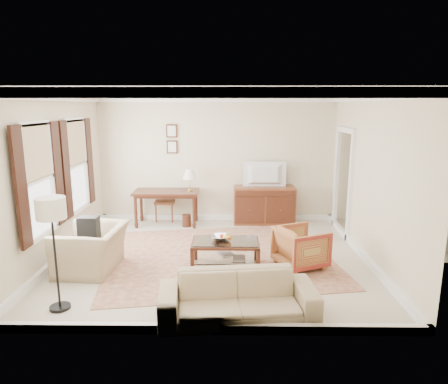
{
  "coord_description": "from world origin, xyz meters",
  "views": [
    {
      "loc": [
        0.28,
        -6.81,
        2.7
      ],
      "look_at": [
        0.2,
        0.3,
        1.15
      ],
      "focal_mm": 32.0,
      "sensor_mm": 36.0,
      "label": 1
    }
  ],
  "objects_px": {
    "tv": "(265,167)",
    "coffee_table": "(225,247)",
    "writing_desk": "(166,195)",
    "sofa": "(238,290)",
    "club_armchair": "(91,241)",
    "sideboard": "(264,205)",
    "striped_armchair": "(301,245)"
  },
  "relations": [
    {
      "from": "tv",
      "to": "coffee_table",
      "type": "xyz_separation_m",
      "value": [
        -0.88,
        -2.62,
        -0.97
      ]
    },
    {
      "from": "writing_desk",
      "to": "sofa",
      "type": "bearing_deg",
      "value": -69.54
    },
    {
      "from": "sofa",
      "to": "coffee_table",
      "type": "bearing_deg",
      "value": 89.91
    },
    {
      "from": "writing_desk",
      "to": "club_armchair",
      "type": "distance_m",
      "value": 2.75
    },
    {
      "from": "sideboard",
      "to": "striped_armchair",
      "type": "xyz_separation_m",
      "value": [
        0.4,
        -2.6,
        -0.05
      ]
    },
    {
      "from": "sideboard",
      "to": "tv",
      "type": "distance_m",
      "value": 0.9
    },
    {
      "from": "coffee_table",
      "to": "writing_desk",
      "type": "bearing_deg",
      "value": 118.94
    },
    {
      "from": "sofa",
      "to": "striped_armchair",
      "type": "bearing_deg",
      "value": 50.79
    },
    {
      "from": "club_armchair",
      "to": "striped_armchair",
      "type": "bearing_deg",
      "value": 96.24
    },
    {
      "from": "sideboard",
      "to": "sofa",
      "type": "distance_m",
      "value": 4.35
    },
    {
      "from": "writing_desk",
      "to": "striped_armchair",
      "type": "relative_size",
      "value": 1.92
    },
    {
      "from": "sideboard",
      "to": "sofa",
      "type": "xyz_separation_m",
      "value": [
        -0.71,
        -4.3,
        -0.04
      ]
    },
    {
      "from": "writing_desk",
      "to": "tv",
      "type": "xyz_separation_m",
      "value": [
        2.25,
        0.15,
        0.65
      ]
    },
    {
      "from": "striped_armchair",
      "to": "club_armchair",
      "type": "relative_size",
      "value": 0.67
    },
    {
      "from": "sideboard",
      "to": "coffee_table",
      "type": "relative_size",
      "value": 1.24
    },
    {
      "from": "coffee_table",
      "to": "club_armchair",
      "type": "xyz_separation_m",
      "value": [
        -2.22,
        -0.13,
        0.13
      ]
    },
    {
      "from": "tv",
      "to": "club_armchair",
      "type": "xyz_separation_m",
      "value": [
        -3.1,
        -2.75,
        -0.84
      ]
    },
    {
      "from": "tv",
      "to": "sofa",
      "type": "distance_m",
      "value": 4.44
    },
    {
      "from": "writing_desk",
      "to": "striped_armchair",
      "type": "distance_m",
      "value": 3.61
    },
    {
      "from": "coffee_table",
      "to": "striped_armchair",
      "type": "height_order",
      "value": "striped_armchair"
    },
    {
      "from": "writing_desk",
      "to": "sideboard",
      "type": "relative_size",
      "value": 1.04
    },
    {
      "from": "writing_desk",
      "to": "striped_armchair",
      "type": "bearing_deg",
      "value": -42.64
    },
    {
      "from": "sideboard",
      "to": "club_armchair",
      "type": "relative_size",
      "value": 1.23
    },
    {
      "from": "writing_desk",
      "to": "sofa",
      "type": "distance_m",
      "value": 4.42
    },
    {
      "from": "tv",
      "to": "sofa",
      "type": "height_order",
      "value": "tv"
    },
    {
      "from": "striped_armchair",
      "to": "sofa",
      "type": "xyz_separation_m",
      "value": [
        -1.11,
        -1.69,
        0.01
      ]
    },
    {
      "from": "sideboard",
      "to": "coffee_table",
      "type": "height_order",
      "value": "sideboard"
    },
    {
      "from": "club_armchair",
      "to": "sofa",
      "type": "bearing_deg",
      "value": 61.02
    },
    {
      "from": "writing_desk",
      "to": "tv",
      "type": "bearing_deg",
      "value": 3.7
    },
    {
      "from": "writing_desk",
      "to": "striped_armchair",
      "type": "xyz_separation_m",
      "value": [
        2.65,
        -2.44,
        -0.31
      ]
    },
    {
      "from": "club_armchair",
      "to": "writing_desk",
      "type": "bearing_deg",
      "value": 165.34
    },
    {
      "from": "sofa",
      "to": "sideboard",
      "type": "bearing_deg",
      "value": 74.67
    }
  ]
}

